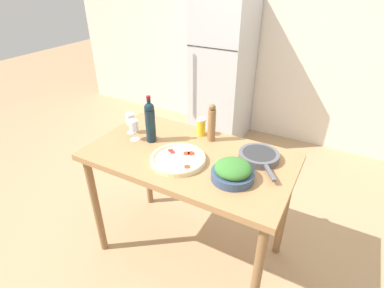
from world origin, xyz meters
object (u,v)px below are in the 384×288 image
Objects in this scene: wine_glass_near at (134,127)px; wine_glass_far at (130,120)px; wine_bottle at (150,121)px; cast_iron_skillet at (259,156)px; salad_bowl at (233,171)px; pepper_mill at (212,123)px; refrigerator at (223,74)px; salt_canister at (201,127)px; homemade_pizza at (178,159)px.

wine_glass_far is at bearing 141.03° from wine_glass_near.
wine_bottle is 0.92× the size of cast_iron_skillet.
wine_glass_near is at bearing 173.18° from salad_bowl.
wine_glass_far is (-0.21, 0.03, -0.05)m from wine_bottle.
wine_glass_near is at bearing -158.48° from wine_bottle.
pepper_mill reaches higher than cast_iron_skillet.
refrigerator reaches higher than cast_iron_skillet.
cast_iron_skillet is at bearing -13.37° from salt_canister.
salt_canister is at bearing 166.63° from cast_iron_skillet.
refrigerator is at bearing 105.88° from homemade_pizza.
pepper_mill reaches higher than wine_glass_far.
homemade_pizza is at bearing -24.00° from wine_bottle.
wine_bottle is 2.61× the size of salt_canister.
pepper_mill is 0.13m from salt_canister.
wine_bottle is 0.96× the size of homemade_pizza.
homemade_pizza is 0.53m from cast_iron_skillet.
refrigerator is at bearing 115.16° from salad_bowl.
cast_iron_skillet reaches higher than homemade_pizza.
refrigerator is at bearing 108.28° from salt_canister.
cast_iron_skillet is at bearing 6.54° from wine_glass_far.
salt_canister is (0.54, -1.63, 0.13)m from refrigerator.
wine_bottle reaches higher than wine_glass_far.
cast_iron_skillet is (0.38, -0.08, -0.11)m from pepper_mill.
cast_iron_skillet is at bearing 75.69° from salad_bowl.
salad_bowl is 0.71× the size of homemade_pizza.
homemade_pizza is at bearing -84.74° from salt_canister.
wine_glass_near is 0.81m from salad_bowl.
salt_canister is at bearing 136.35° from salad_bowl.
wine_glass_near and wine_glass_far have the same top height.
refrigerator is 13.21× the size of salt_canister.
homemade_pizza is (-0.07, -0.35, -0.12)m from pepper_mill.
wine_bottle is (0.27, -1.89, 0.22)m from refrigerator.
refrigerator is 4.66× the size of cast_iron_skillet.
pepper_mill is at bearing 18.03° from wine_glass_far.
homemade_pizza is at bearing -74.12° from refrigerator.
salt_canister is 0.50m from cast_iron_skillet.
wine_glass_far reaches higher than salad_bowl.
wine_bottle reaches higher than wine_glass_near.
salad_bowl is (0.80, -0.10, -0.05)m from wine_glass_near.
salt_canister is at bearing 25.28° from wine_glass_far.
salad_bowl is (0.68, -0.14, -0.10)m from wine_bottle.
wine_glass_near is 0.89m from cast_iron_skillet.
salad_bowl is 0.38m from homemade_pizza.
salad_bowl reaches higher than cast_iron_skillet.
refrigerator is at bearing 91.95° from wine_glass_far.
pepper_mill is (0.58, 0.19, 0.03)m from wine_glass_far.
cast_iron_skillet is at bearing 10.34° from wine_bottle.
cast_iron_skillet is at bearing -59.66° from refrigerator.
wine_glass_near is 0.12m from wine_glass_far.
homemade_pizza is at bearing -100.67° from pepper_mill.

